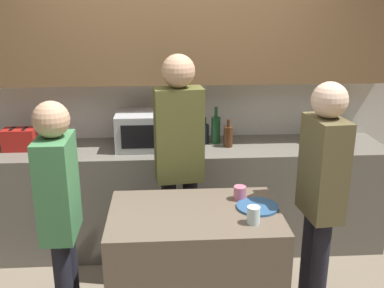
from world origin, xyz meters
TOP-DOWN VIEW (x-y plane):
  - back_wall at (0.00, 1.66)m, footprint 6.40×0.40m
  - back_counter at (0.00, 1.39)m, footprint 3.60×0.62m
  - kitchen_island at (0.09, 0.23)m, footprint 1.04×0.68m
  - microwave at (-0.22, 1.40)m, footprint 0.52×0.39m
  - toaster at (-1.28, 1.41)m, footprint 0.26×0.16m
  - potted_plant at (1.30, 1.41)m, footprint 0.14×0.14m
  - bottle_0 at (0.27, 1.49)m, footprint 0.07×0.07m
  - bottle_1 at (0.36, 1.49)m, footprint 0.08×0.08m
  - bottle_2 at (0.46, 1.38)m, footprint 0.08×0.08m
  - plate_on_island at (0.48, 0.26)m, footprint 0.26×0.26m
  - cup_0 at (0.42, 0.06)m, footprint 0.08×0.08m
  - cup_1 at (0.39, 0.39)m, footprint 0.08×0.08m
  - person_left at (0.89, 0.31)m, footprint 0.22×0.36m
  - person_center at (0.02, 0.83)m, footprint 0.36×0.23m
  - person_right at (-0.71, 0.23)m, footprint 0.21×0.34m

SIDE VIEW (x-z plane):
  - kitchen_island at x=0.09m, z-range 0.00..0.89m
  - back_counter at x=0.00m, z-range 0.00..0.92m
  - plate_on_island at x=0.48m, z-range 0.89..0.91m
  - cup_1 at x=0.39m, z-range 0.89..0.98m
  - person_right at x=-0.71m, z-range 0.14..1.73m
  - cup_0 at x=0.42m, z-range 0.89..0.99m
  - person_left at x=0.89m, z-range 0.16..1.82m
  - bottle_0 at x=0.27m, z-range 0.90..1.13m
  - toaster at x=-1.28m, z-range 0.92..1.11m
  - bottle_2 at x=0.46m, z-range 0.90..1.14m
  - bottle_1 at x=0.36m, z-range 0.89..1.21m
  - person_center at x=0.02m, z-range 0.18..1.95m
  - microwave at x=-0.22m, z-range 0.92..1.22m
  - potted_plant at x=1.30m, z-range 0.92..1.32m
  - back_wall at x=0.00m, z-range 0.19..2.89m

